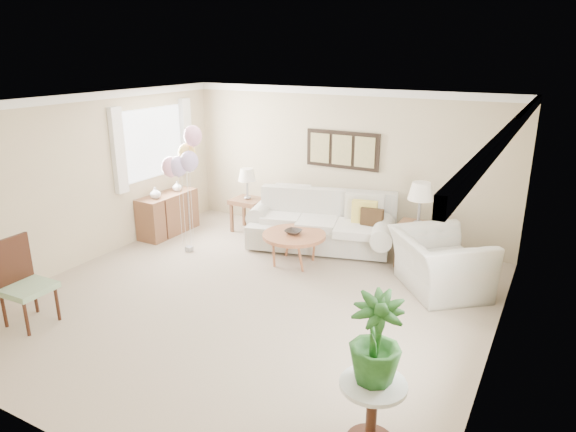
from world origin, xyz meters
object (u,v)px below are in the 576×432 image
at_px(sofa, 321,226).
at_px(accent_chair, 22,280).
at_px(armchair, 439,263).
at_px(coffee_table, 294,236).
at_px(balloon_cluster, 184,157).

xyz_separation_m(sofa, accent_chair, (-2.07, -4.05, 0.19)).
bearing_deg(armchair, accent_chair, 88.55).
xyz_separation_m(coffee_table, balloon_cluster, (-1.78, -0.38, 1.13)).
bearing_deg(armchair, balloon_cluster, 57.88).
bearing_deg(accent_chair, sofa, 62.95).
relative_size(sofa, accent_chair, 2.60).
relative_size(coffee_table, balloon_cluster, 0.47).
xyz_separation_m(sofa, balloon_cluster, (-1.83, -1.25, 1.22)).
bearing_deg(balloon_cluster, coffee_table, 12.07).
distance_m(sofa, accent_chair, 4.55).
distance_m(armchair, balloon_cluster, 4.18).
bearing_deg(coffee_table, armchair, 4.13).
distance_m(armchair, accent_chair, 5.38).
distance_m(sofa, armchair, 2.26).
bearing_deg(sofa, accent_chair, -117.05).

